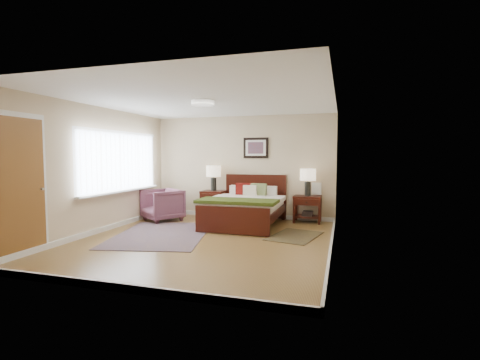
{
  "coord_description": "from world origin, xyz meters",
  "views": [
    {
      "loc": [
        2.4,
        -5.75,
        1.53
      ],
      "look_at": [
        0.44,
        0.82,
        1.05
      ],
      "focal_mm": 26.0,
      "sensor_mm": 36.0,
      "label": 1
    }
  ],
  "objects_px": {
    "rug_persian": "(162,234)",
    "bed": "(245,203)",
    "nightstand_left": "(213,196)",
    "nightstand_right": "(307,206)",
    "lamp_left": "(214,173)",
    "armchair": "(162,205)",
    "lamp_right": "(308,177)"
  },
  "relations": [
    {
      "from": "nightstand_right",
      "to": "rug_persian",
      "type": "xyz_separation_m",
      "value": [
        -2.58,
        -2.08,
        -0.38
      ]
    },
    {
      "from": "nightstand_right",
      "to": "rug_persian",
      "type": "bearing_deg",
      "value": -141.18
    },
    {
      "from": "armchair",
      "to": "rug_persian",
      "type": "xyz_separation_m",
      "value": [
        0.72,
        -1.34,
        -0.37
      ]
    },
    {
      "from": "nightstand_right",
      "to": "lamp_left",
      "type": "bearing_deg",
      "value": 179.64
    },
    {
      "from": "armchair",
      "to": "rug_persian",
      "type": "height_order",
      "value": "armchair"
    },
    {
      "from": "bed",
      "to": "lamp_left",
      "type": "height_order",
      "value": "lamp_left"
    },
    {
      "from": "lamp_left",
      "to": "rug_persian",
      "type": "xyz_separation_m",
      "value": [
        -0.28,
        -2.09,
        -1.09
      ]
    },
    {
      "from": "bed",
      "to": "lamp_left",
      "type": "relative_size",
      "value": 3.2
    },
    {
      "from": "nightstand_right",
      "to": "lamp_right",
      "type": "distance_m",
      "value": 0.67
    },
    {
      "from": "nightstand_left",
      "to": "bed",
      "type": "bearing_deg",
      "value": -34.71
    },
    {
      "from": "nightstand_left",
      "to": "lamp_left",
      "type": "distance_m",
      "value": 0.56
    },
    {
      "from": "nightstand_right",
      "to": "lamp_right",
      "type": "height_order",
      "value": "lamp_right"
    },
    {
      "from": "lamp_left",
      "to": "armchair",
      "type": "xyz_separation_m",
      "value": [
        -1.01,
        -0.75,
        -0.73
      ]
    },
    {
      "from": "bed",
      "to": "lamp_right",
      "type": "bearing_deg",
      "value": 29.81
    },
    {
      "from": "lamp_left",
      "to": "rug_persian",
      "type": "relative_size",
      "value": 0.26
    },
    {
      "from": "rug_persian",
      "to": "lamp_right",
      "type": "bearing_deg",
      "value": 26.68
    },
    {
      "from": "lamp_right",
      "to": "nightstand_right",
      "type": "bearing_deg",
      "value": -90.0
    },
    {
      "from": "bed",
      "to": "nightstand_right",
      "type": "bearing_deg",
      "value": 29.32
    },
    {
      "from": "nightstand_left",
      "to": "armchair",
      "type": "xyz_separation_m",
      "value": [
        -1.01,
        -0.73,
        -0.17
      ]
    },
    {
      "from": "rug_persian",
      "to": "nightstand_right",
      "type": "bearing_deg",
      "value": 26.48
    },
    {
      "from": "nightstand_right",
      "to": "armchair",
      "type": "xyz_separation_m",
      "value": [
        -3.31,
        -0.74,
        -0.01
      ]
    },
    {
      "from": "lamp_left",
      "to": "nightstand_left",
      "type": "bearing_deg",
      "value": -90.0
    },
    {
      "from": "armchair",
      "to": "bed",
      "type": "bearing_deg",
      "value": 35.09
    },
    {
      "from": "nightstand_left",
      "to": "nightstand_right",
      "type": "relative_size",
      "value": 1.08
    },
    {
      "from": "rug_persian",
      "to": "bed",
      "type": "bearing_deg",
      "value": 33.84
    },
    {
      "from": "nightstand_left",
      "to": "armchair",
      "type": "height_order",
      "value": "armchair"
    },
    {
      "from": "nightstand_left",
      "to": "rug_persian",
      "type": "distance_m",
      "value": 2.16
    },
    {
      "from": "lamp_left",
      "to": "armchair",
      "type": "height_order",
      "value": "lamp_left"
    },
    {
      "from": "nightstand_left",
      "to": "lamp_right",
      "type": "relative_size",
      "value": 1.09
    },
    {
      "from": "lamp_right",
      "to": "armchair",
      "type": "height_order",
      "value": "lamp_right"
    },
    {
      "from": "nightstand_right",
      "to": "armchair",
      "type": "height_order",
      "value": "armchair"
    },
    {
      "from": "nightstand_right",
      "to": "bed",
      "type": "bearing_deg",
      "value": -150.68
    }
  ]
}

